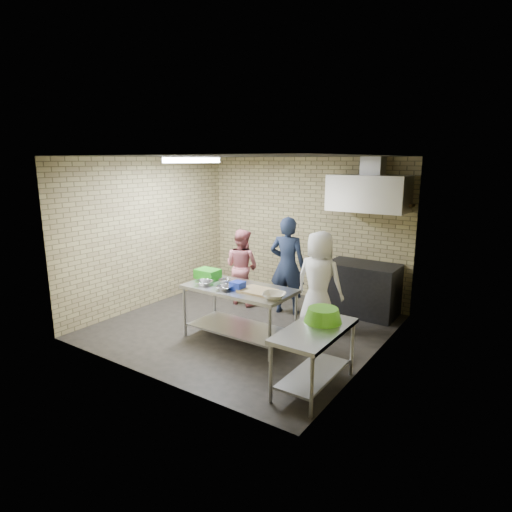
% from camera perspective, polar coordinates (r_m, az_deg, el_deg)
% --- Properties ---
extents(floor, '(4.20, 4.20, 0.00)m').
position_cam_1_polar(floor, '(7.05, -1.61, -9.35)').
color(floor, black).
rests_on(floor, ground).
extents(ceiling, '(4.20, 4.20, 0.00)m').
position_cam_1_polar(ceiling, '(6.54, -1.75, 13.15)').
color(ceiling, black).
rests_on(ceiling, ground).
extents(back_wall, '(4.20, 0.06, 2.70)m').
position_cam_1_polar(back_wall, '(8.35, 6.39, 3.67)').
color(back_wall, tan).
rests_on(back_wall, ground).
extents(front_wall, '(4.20, 0.06, 2.70)m').
position_cam_1_polar(front_wall, '(5.22, -14.63, -2.11)').
color(front_wall, tan).
rests_on(front_wall, ground).
extents(left_wall, '(0.06, 4.00, 2.70)m').
position_cam_1_polar(left_wall, '(8.06, -13.90, 3.06)').
color(left_wall, tan).
rests_on(left_wall, ground).
extents(right_wall, '(0.06, 4.00, 2.70)m').
position_cam_1_polar(right_wall, '(5.72, 15.64, -0.88)').
color(right_wall, tan).
rests_on(right_wall, ground).
extents(prep_table, '(1.63, 0.82, 0.82)m').
position_cam_1_polar(prep_table, '(6.44, -2.25, -7.66)').
color(prep_table, silver).
rests_on(prep_table, floor).
extents(side_counter, '(0.60, 1.20, 0.75)m').
position_cam_1_polar(side_counter, '(5.19, 7.71, -13.39)').
color(side_counter, silver).
rests_on(side_counter, floor).
extents(stove, '(1.20, 0.70, 0.90)m').
position_cam_1_polar(stove, '(7.70, 13.93, -4.27)').
color(stove, black).
rests_on(stove, floor).
extents(range_hood, '(1.30, 0.60, 0.60)m').
position_cam_1_polar(range_hood, '(7.45, 14.74, 8.07)').
color(range_hood, silver).
rests_on(range_hood, back_wall).
extents(hood_duct, '(0.35, 0.30, 0.30)m').
position_cam_1_polar(hood_duct, '(7.57, 15.33, 11.52)').
color(hood_duct, '#A5A8AD').
rests_on(hood_duct, back_wall).
extents(wall_shelf, '(0.80, 0.20, 0.04)m').
position_cam_1_polar(wall_shelf, '(7.55, 17.31, 6.60)').
color(wall_shelf, '#3F2B19').
rests_on(wall_shelf, back_wall).
extents(fluorescent_fixture, '(0.10, 1.25, 0.08)m').
position_cam_1_polar(fluorescent_fixture, '(7.17, -8.40, 12.51)').
color(fluorescent_fixture, white).
rests_on(fluorescent_fixture, ceiling).
extents(green_crate, '(0.36, 0.27, 0.15)m').
position_cam_1_polar(green_crate, '(6.80, -6.45, -2.37)').
color(green_crate, green).
rests_on(green_crate, prep_table).
extents(blue_tub, '(0.18, 0.18, 0.12)m').
position_cam_1_polar(blue_tub, '(6.19, -2.47, -3.95)').
color(blue_tub, blue).
rests_on(blue_tub, prep_table).
extents(cutting_board, '(0.50, 0.38, 0.03)m').
position_cam_1_polar(cutting_board, '(6.10, 0.26, -4.64)').
color(cutting_board, tan).
rests_on(cutting_board, prep_table).
extents(mixing_bowl_a, '(0.31, 0.31, 0.06)m').
position_cam_1_polar(mixing_bowl_a, '(6.45, -6.93, -3.59)').
color(mixing_bowl_a, silver).
rests_on(mixing_bowl_a, prep_table).
extents(mixing_bowl_b, '(0.24, 0.24, 0.06)m').
position_cam_1_polar(mixing_bowl_b, '(6.51, -4.15, -3.38)').
color(mixing_bowl_b, '#B4B6BB').
rests_on(mixing_bowl_b, prep_table).
extents(mixing_bowl_c, '(0.29, 0.29, 0.06)m').
position_cam_1_polar(mixing_bowl_c, '(6.19, -4.24, -4.25)').
color(mixing_bowl_c, '#B5B6BC').
rests_on(mixing_bowl_c, prep_table).
extents(ceramic_bowl, '(0.38, 0.38, 0.08)m').
position_cam_1_polar(ceramic_bowl, '(5.81, 2.42, -5.30)').
color(ceramic_bowl, beige).
rests_on(ceramic_bowl, prep_table).
extents(green_basin, '(0.46, 0.46, 0.17)m').
position_cam_1_polar(green_basin, '(5.22, 8.91, -7.76)').
color(green_basin, '#59C626').
rests_on(green_basin, side_counter).
extents(bottle_red, '(0.07, 0.07, 0.18)m').
position_cam_1_polar(bottle_red, '(7.62, 15.56, 7.59)').
color(bottle_red, '#B22619').
rests_on(bottle_red, wall_shelf).
extents(bottle_green, '(0.06, 0.06, 0.15)m').
position_cam_1_polar(bottle_green, '(7.50, 18.46, 7.21)').
color(bottle_green, green).
rests_on(bottle_green, wall_shelf).
extents(man_navy, '(0.70, 0.54, 1.71)m').
position_cam_1_polar(man_navy, '(7.43, 4.20, -1.29)').
color(man_navy, '#141A33').
rests_on(man_navy, floor).
extents(woman_pink, '(0.70, 0.55, 1.41)m').
position_cam_1_polar(woman_pink, '(7.95, -1.90, -1.44)').
color(woman_pink, '#C76972').
rests_on(woman_pink, floor).
extents(woman_white, '(0.78, 0.51, 1.58)m').
position_cam_1_polar(woman_white, '(6.80, 8.39, -3.28)').
color(woman_white, white).
rests_on(woman_white, floor).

